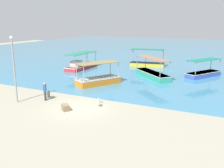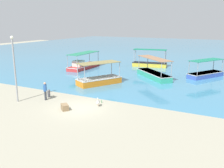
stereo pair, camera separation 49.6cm
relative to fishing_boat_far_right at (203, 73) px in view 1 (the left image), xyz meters
The scene contains 13 objects.
ground 19.26m from the fishing_boat_far_right, 113.98° to the right, with size 120.00×120.00×0.00m, color #9D9882.
harbor_water 31.41m from the fishing_boat_far_right, 104.42° to the left, with size 110.00×90.00×0.00m, color teal.
fishing_boat_far_right is the anchor object (origin of this frame).
fishing_boat_near_left 6.87m from the fishing_boat_far_right, 149.27° to the right, with size 5.91×5.71×2.58m.
fishing_boat_outer 17.82m from the fishing_boat_far_right, behind, with size 2.16×6.75×2.41m.
fishing_boat_center 14.23m from the fishing_boat_far_right, 137.56° to the right, with size 4.23×5.45×2.54m.
fishing_boat_near_right 9.96m from the fishing_boat_far_right, 155.63° to the left, with size 5.60×2.36×2.79m.
pelican 17.72m from the fishing_boat_far_right, 111.97° to the right, with size 0.44×0.79×0.80m.
lamp_post 23.38m from the fishing_boat_far_right, 126.52° to the right, with size 0.28×0.28×5.90m.
mooring_bollard 20.37m from the fishing_boat_far_right, 126.72° to the right, with size 0.28×0.28×0.77m.
fisherman_standing 20.83m from the fishing_boat_far_right, 124.82° to the right, with size 0.39×0.46×1.69m.
cargo_crate 20.40m from the fishing_boat_far_right, 114.95° to the right, with size 0.81×0.51×0.49m, color olive.
glass_bottle 16.93m from the fishing_boat_far_right, 113.83° to the right, with size 0.07×0.07×0.27m.
Camera 1 is at (11.13, -16.62, 7.07)m, focal length 40.00 mm.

